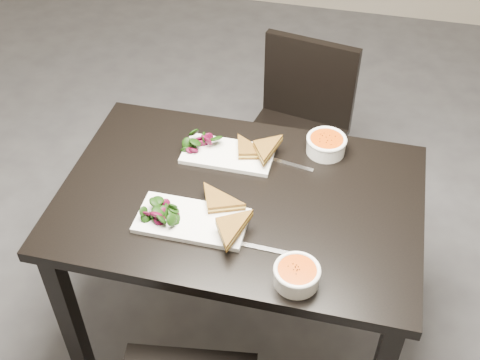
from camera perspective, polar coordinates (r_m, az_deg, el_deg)
The scene contains 13 objects.
ground at distance 2.80m, azimuth 1.89°, elevation -7.60°, with size 5.00×5.00×0.00m, color #47474C.
table at distance 2.08m, azimuth 0.00°, elevation -3.40°, with size 1.20×0.80×0.75m.
chair_far at distance 2.75m, azimuth 5.53°, elevation 5.25°, with size 0.49×0.49×0.85m.
plate_near at distance 1.93m, azimuth -4.56°, elevation -3.84°, with size 0.35×0.17×0.02m, color white.
sandwich_near at distance 1.89m, azimuth -2.60°, elevation -3.09°, with size 0.17×0.13×0.06m, color #8B601D, non-canonical shape.
salad_near at distance 1.93m, azimuth -7.45°, elevation -2.65°, with size 0.11×0.10×0.05m, color black, non-canonical shape.
soup_bowl_near at distance 1.75m, azimuth 5.37°, elevation -8.84°, with size 0.14×0.14×0.06m.
cutlery_near at distance 1.85m, azimuth 2.59°, elevation -6.53°, with size 0.18×0.02×0.00m, color silver.
plate_far at distance 2.15m, azimuth -1.14°, elevation 2.42°, with size 0.32×0.16×0.02m, color white.
sandwich_far at distance 2.11m, azimuth 0.46°, elevation 2.60°, with size 0.16×0.12×0.05m, color #8B601D, non-canonical shape.
salad_far at distance 2.16m, azimuth -3.73°, elevation 3.43°, with size 0.10×0.09×0.04m, color black, non-canonical shape.
soup_bowl_far at distance 2.18m, azimuth 8.12°, elevation 3.39°, with size 0.14×0.14×0.06m.
cutlery_far at distance 2.13m, azimuth 4.62°, elevation 1.53°, with size 0.18×0.02×0.00m, color silver.
Camera 1 is at (0.32, -1.74, 2.16)m, focal length 45.30 mm.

